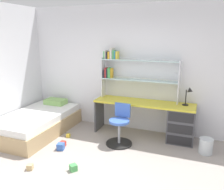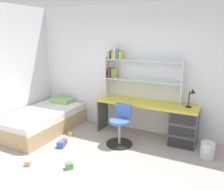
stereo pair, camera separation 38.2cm
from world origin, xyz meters
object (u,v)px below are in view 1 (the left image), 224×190
Objects in this scene: desk_lamp at (189,94)px; toy_block_natural_0 at (30,167)px; toy_block_green_1 at (73,168)px; desk at (170,120)px; toy_block_yellow_4 at (68,136)px; bookshelf_hutch at (128,69)px; toy_block_red_3 at (63,144)px; toy_block_blue_2 at (61,147)px; bed_platform at (37,123)px; swivel_chair at (120,129)px; waste_bin at (206,146)px.

toy_block_natural_0 is at bearing -138.35° from desk_lamp.
desk is at bearing 53.80° from toy_block_green_1.
toy_block_natural_0 is 1.30m from toy_block_yellow_4.
bookshelf_hutch reaches higher than toy_block_red_3.
desk is 16.79× the size of toy_block_blue_2.
bed_platform is 1.53m from toy_block_natural_0.
bookshelf_hutch is 18.79× the size of toy_block_natural_0.
toy_block_natural_0 is 0.71m from toy_block_green_1.
bookshelf_hutch is 1.30m from swivel_chair.
swivel_chair is 7.61× the size of toy_block_green_1.
toy_block_yellow_4 is at bearing -174.10° from swivel_chair.
bed_platform is at bearing -174.53° from waste_bin.
bed_platform is (-1.83, -0.86, -1.17)m from bookshelf_hutch.
toy_block_blue_2 is at bearing -147.00° from desk.
waste_bin is at bearing -27.54° from desk.
bookshelf_hutch reaches higher than toy_block_blue_2.
desk_lamp is at bearing 26.48° from swivel_chair.
swivel_chair is at bearing 4.24° from bed_platform.
toy_block_red_3 is (-1.91, -1.07, -0.37)m from desk.
desk_lamp is at bearing 41.65° from toy_block_natural_0.
desk reaches higher than toy_block_blue_2.
bookshelf_hutch is 15.90× the size of toy_block_green_1.
desk_lamp is (1.29, -0.11, -0.40)m from bookshelf_hutch.
bed_platform reaches higher than toy_block_green_1.
desk_lamp is 2.64m from toy_block_yellow_4.
bed_platform is 15.84× the size of toy_block_blue_2.
swivel_chair is 6.43× the size of toy_block_blue_2.
waste_bin is 2.31× the size of toy_block_blue_2.
desk is 23.47× the size of toy_block_natural_0.
toy_block_yellow_4 is (-0.07, 1.30, -0.01)m from toy_block_natural_0.
desk reaches higher than bed_platform.
toy_block_green_1 is 1.49× the size of toy_block_yellow_4.
desk_lamp is 3.84× the size of toy_block_red_3.
bookshelf_hutch is 2.35m from toy_block_green_1.
bed_platform is at bearing -165.89° from desk.
desk is at bearing 152.46° from waste_bin.
toy_block_green_1 is at bearing -42.34° from toy_block_blue_2.
swivel_chair is 11.34× the size of toy_block_yellow_4.
desk is 2.20m from toy_block_green_1.
toy_block_red_3 is at bearing 87.19° from toy_block_natural_0.
swivel_chair is (-0.91, -0.56, -0.10)m from desk.
desk is at bearing 29.32° from toy_block_red_3.
desk is at bearing -171.36° from desk_lamp.
bookshelf_hutch reaches higher than waste_bin.
bookshelf_hutch is 2.71m from toy_block_natural_0.
toy_block_green_1 is 0.92m from toy_block_red_3.
toy_block_green_1 is (1.51, -1.04, -0.18)m from bed_platform.
toy_block_green_1 reaches higher than toy_block_red_3.
desk_lamp is 1.53m from swivel_chair.
waste_bin reaches higher than toy_block_green_1.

